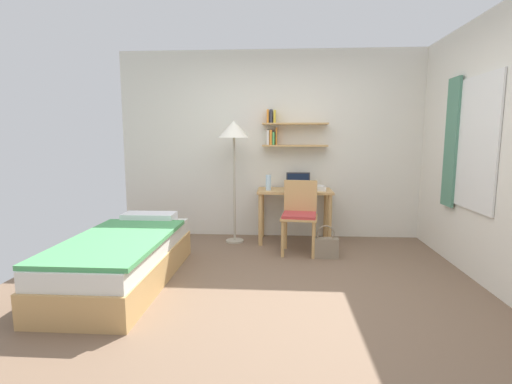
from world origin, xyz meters
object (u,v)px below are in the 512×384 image
desk (294,200)px  book_stack (319,188)px  laptop (298,185)px  bed (124,259)px  standing_lamp (234,135)px  handbag (325,247)px  desk_chair (300,213)px  water_bottle (268,182)px

desk → book_stack: book_stack is taller
laptop → bed: bearing=-136.3°
laptop → standing_lamp: bearing=-169.4°
handbag → desk: bearing=116.2°
desk_chair → handbag: bearing=-34.9°
desk → water_bottle: bearing=-169.8°
desk → water_bottle: water_bottle is taller
standing_lamp → water_bottle: size_ratio=7.85×
laptop → water_bottle: laptop is taller
desk_chair → desk: bearing=95.4°
bed → standing_lamp: standing_lamp is taller
bed → handbag: (2.05, 0.90, -0.11)m
water_bottle → book_stack: 0.68m
desk_chair → water_bottle: water_bottle is taller
bed → water_bottle: 2.13m
standing_lamp → water_bottle: (0.46, 0.01, -0.62)m
desk_chair → standing_lamp: (-0.85, 0.42, 0.94)m
standing_lamp → desk_chair: bearing=-26.2°
desk → laptop: size_ratio=3.01×
bed → book_stack: book_stack is taller
bed → handbag: bearing=23.6°
desk → book_stack: bearing=-5.4°
water_bottle → book_stack: size_ratio=0.83×
laptop → book_stack: 0.30m
handbag → water_bottle: bearing=137.6°
bed → standing_lamp: (0.90, 1.52, 1.20)m
book_stack → laptop: bearing=156.4°
bed → water_bottle: size_ratio=9.49×
desk_chair → handbag: size_ratio=2.24×
water_bottle → handbag: bearing=-42.4°
desk_chair → laptop: 0.64m
standing_lamp → desk: bearing=5.0°
laptop → desk_chair: bearing=-90.5°
standing_lamp → handbag: bearing=-28.6°
desk → standing_lamp: bearing=-175.0°
book_stack → standing_lamp: bearing=-178.0°
desk → standing_lamp: 1.18m
bed → water_bottle: water_bottle is taller
desk → water_bottle: size_ratio=4.78×
laptop → handbag: size_ratio=0.84×
book_stack → bed: bearing=-142.5°
bed → desk: bearing=43.0°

